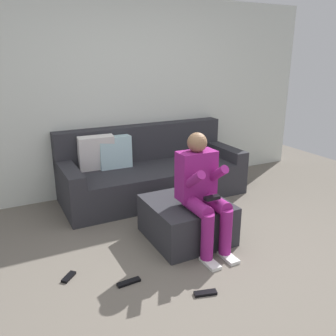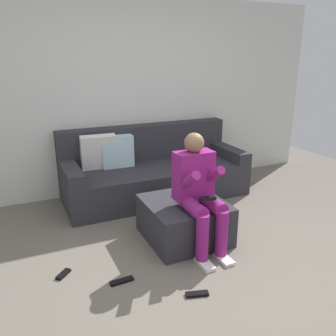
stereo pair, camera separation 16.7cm
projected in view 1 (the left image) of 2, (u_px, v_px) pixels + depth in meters
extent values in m
plane|color=#6B6359|center=(224.00, 277.00, 2.90)|extent=(7.33, 7.33, 0.00)
cube|color=silver|center=(121.00, 97.00, 4.50)|extent=(5.64, 0.10, 2.43)
cube|color=#2D2D33|center=(154.00, 181.00, 4.48)|extent=(2.27, 0.90, 0.40)
cube|color=#2D2D33|center=(142.00, 142.00, 4.65)|extent=(2.27, 0.19, 0.46)
cube|color=#2D2D33|center=(69.00, 173.00, 3.95)|extent=(0.18, 0.90, 0.15)
cube|color=#2D2D33|center=(222.00, 151.00, 4.85)|extent=(0.18, 0.90, 0.15)
cube|color=white|center=(96.00, 153.00, 4.23)|extent=(0.43, 0.19, 0.43)
cube|color=silver|center=(115.00, 152.00, 4.32)|extent=(0.40, 0.17, 0.40)
cube|color=#2D2D33|center=(187.00, 219.00, 3.47)|extent=(0.73, 0.76, 0.39)
cube|color=#8C1E72|center=(196.00, 175.00, 3.26)|extent=(0.36, 0.19, 0.45)
sphere|color=#8C6647|center=(197.00, 143.00, 3.16)|extent=(0.18, 0.18, 0.18)
cylinder|color=#8C1E72|center=(197.00, 207.00, 3.14)|extent=(0.13, 0.36, 0.13)
cylinder|color=#8C1E72|center=(207.00, 237.00, 3.05)|extent=(0.11, 0.11, 0.42)
cube|color=white|center=(210.00, 263.00, 3.07)|extent=(0.10, 0.22, 0.03)
cylinder|color=#8C1E72|center=(192.00, 181.00, 3.09)|extent=(0.08, 0.36, 0.28)
cylinder|color=#8C1E72|center=(215.00, 203.00, 3.22)|extent=(0.13, 0.36, 0.13)
cylinder|color=#8C1E72|center=(226.00, 232.00, 3.13)|extent=(0.11, 0.11, 0.42)
cube|color=white|center=(228.00, 257.00, 3.15)|extent=(0.10, 0.22, 0.03)
cylinder|color=#8C1E72|center=(215.00, 175.00, 3.21)|extent=(0.08, 0.33, 0.26)
cube|color=black|center=(212.00, 198.00, 3.07)|extent=(0.14, 0.06, 0.03)
cube|color=black|center=(205.00, 293.00, 2.69)|extent=(0.18, 0.10, 0.02)
cube|color=black|center=(129.00, 282.00, 2.82)|extent=(0.20, 0.06, 0.02)
cube|color=black|center=(69.00, 277.00, 2.88)|extent=(0.14, 0.14, 0.02)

